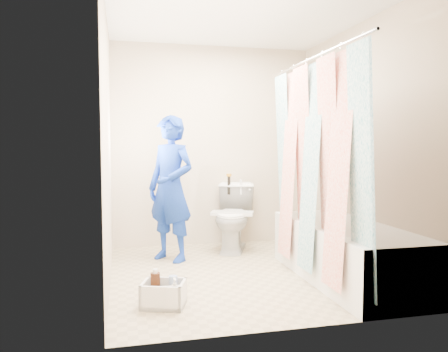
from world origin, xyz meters
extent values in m
plane|color=tan|center=(0.00, 0.00, 0.00)|extent=(2.60, 2.60, 0.00)
cube|color=white|center=(0.00, 0.00, 2.40)|extent=(2.40, 2.60, 0.02)
cube|color=tan|center=(0.00, 1.30, 1.20)|extent=(2.40, 0.02, 2.40)
cube|color=tan|center=(0.00, -1.30, 1.20)|extent=(2.40, 0.02, 2.40)
cube|color=tan|center=(-1.20, 0.00, 1.20)|extent=(0.02, 2.60, 2.40)
cube|color=tan|center=(1.20, 0.00, 1.20)|extent=(0.02, 2.60, 2.40)
cube|color=silver|center=(0.85, -0.43, 0.25)|extent=(0.70, 1.75, 0.50)
cube|color=silver|center=(0.85, -0.43, 0.46)|extent=(0.58, 1.63, 0.06)
cylinder|color=silver|center=(0.52, -0.43, 1.95)|extent=(0.02, 1.90, 0.02)
cube|color=white|center=(0.52, -0.43, 1.02)|extent=(0.06, 1.75, 1.80)
imported|color=silver|center=(0.16, 0.91, 0.38)|extent=(0.67, 0.85, 0.76)
cube|color=silver|center=(0.12, 0.80, 0.45)|extent=(0.51, 0.36, 0.04)
cylinder|color=black|center=(0.16, 1.13, 0.73)|extent=(0.04, 0.04, 0.22)
cylinder|color=orange|center=(0.16, 1.13, 0.85)|extent=(0.06, 0.06, 0.03)
cylinder|color=silver|center=(0.29, 1.08, 0.71)|extent=(0.03, 0.03, 0.18)
imported|color=#0D0E88|center=(-0.59, 0.63, 0.76)|extent=(0.65, 0.65, 1.52)
cube|color=silver|center=(-0.79, -0.69, 0.02)|extent=(0.38, 0.34, 0.03)
cube|color=silver|center=(-0.93, -0.65, 0.09)|extent=(0.10, 0.24, 0.19)
cube|color=silver|center=(-0.66, -0.74, 0.09)|extent=(0.10, 0.24, 0.19)
cube|color=silver|center=(-0.83, -0.80, 0.09)|extent=(0.30, 0.12, 0.19)
cube|color=silver|center=(-0.76, -0.58, 0.09)|extent=(0.30, 0.12, 0.19)
cylinder|color=#391A0B|center=(-0.85, -0.63, 0.14)|extent=(0.07, 0.07, 0.21)
cylinder|color=white|center=(-0.72, -0.66, 0.12)|extent=(0.07, 0.07, 0.19)
cylinder|color=beige|center=(-0.79, -0.75, 0.10)|extent=(0.05, 0.05, 0.14)
cylinder|color=#391A0B|center=(-0.88, -0.73, 0.06)|extent=(0.06, 0.06, 0.06)
cylinder|color=gold|center=(-0.88, -0.73, 0.10)|extent=(0.06, 0.06, 0.01)
imported|color=silver|center=(-0.72, -0.76, 0.13)|extent=(0.09, 0.09, 0.20)
camera|label=1|loc=(-1.09, -3.91, 1.21)|focal=35.00mm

